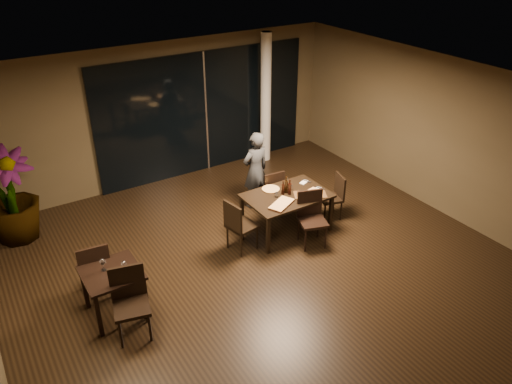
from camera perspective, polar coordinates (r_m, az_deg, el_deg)
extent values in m
plane|color=black|center=(8.40, 0.96, -8.83)|extent=(8.00, 8.00, 0.00)
cube|color=#473C26|center=(10.90, -10.81, 8.83)|extent=(8.00, 0.10, 3.00)
cube|color=#473C26|center=(5.37, 26.66, -17.62)|extent=(8.00, 0.10, 3.00)
cube|color=#473C26|center=(10.18, 20.62, 6.00)|extent=(0.10, 8.00, 3.00)
cube|color=silver|center=(6.98, 1.16, 11.20)|extent=(8.00, 8.00, 0.04)
cube|color=black|center=(11.25, -5.82, 9.02)|extent=(5.00, 0.06, 2.70)
cylinder|color=silver|center=(11.61, 1.12, 10.57)|extent=(0.24, 0.24, 3.00)
cube|color=black|center=(9.03, 3.54, -0.43)|extent=(1.50, 1.00, 0.04)
cube|color=black|center=(8.58, 1.40, -5.04)|extent=(0.06, 0.06, 0.71)
cube|color=black|center=(9.30, 8.52, -2.46)|extent=(0.06, 0.06, 0.71)
cube|color=black|center=(9.21, -1.62, -2.45)|extent=(0.06, 0.06, 0.71)
cube|color=black|center=(9.88, 5.27, -0.23)|extent=(0.06, 0.06, 0.71)
cube|color=black|center=(7.43, -16.22, -8.86)|extent=(0.80, 0.80, 0.04)
cube|color=black|center=(7.35, -17.55, -13.36)|extent=(0.06, 0.06, 0.71)
cube|color=black|center=(7.47, -12.50, -11.78)|extent=(0.06, 0.06, 0.71)
cube|color=black|center=(7.88, -18.99, -10.40)|extent=(0.06, 0.06, 0.71)
cube|color=black|center=(7.99, -14.28, -8.99)|extent=(0.06, 0.06, 0.71)
cube|color=black|center=(9.74, 1.53, 0.03)|extent=(0.46, 0.46, 0.05)
cylinder|color=black|center=(10.06, 1.89, -0.42)|extent=(0.04, 0.04, 0.44)
cylinder|color=black|center=(9.91, 0.12, -0.89)|extent=(0.04, 0.04, 0.44)
cylinder|color=black|center=(9.80, 2.92, -1.31)|extent=(0.04, 0.04, 0.44)
cylinder|color=black|center=(9.64, 1.11, -1.81)|extent=(0.04, 0.04, 0.44)
cube|color=black|center=(9.48, 2.13, 0.83)|extent=(0.43, 0.07, 0.49)
cube|color=black|center=(8.80, 6.49, -3.39)|extent=(0.58, 0.58, 0.05)
cylinder|color=black|center=(8.73, 5.66, -5.49)|extent=(0.04, 0.04, 0.47)
cylinder|color=black|center=(8.84, 7.96, -5.14)|extent=(0.04, 0.04, 0.47)
cylinder|color=black|center=(9.02, 4.89, -4.20)|extent=(0.04, 0.04, 0.47)
cylinder|color=black|center=(9.13, 7.12, -3.87)|extent=(0.04, 0.04, 0.47)
cube|color=black|center=(8.84, 6.13, -1.27)|extent=(0.45, 0.18, 0.52)
cube|color=black|center=(8.64, -1.60, -3.90)|extent=(0.52, 0.52, 0.05)
cylinder|color=black|center=(8.76, 0.13, -5.22)|extent=(0.04, 0.04, 0.46)
cylinder|color=black|center=(8.99, -1.46, -4.24)|extent=(0.04, 0.04, 0.46)
cylinder|color=black|center=(8.56, -1.70, -6.15)|extent=(0.04, 0.04, 0.46)
cylinder|color=black|center=(8.79, -3.28, -5.12)|extent=(0.04, 0.04, 0.46)
cube|color=black|center=(8.40, -2.68, -2.94)|extent=(0.12, 0.45, 0.51)
cube|color=black|center=(9.67, 8.47, -0.71)|extent=(0.51, 0.51, 0.05)
cylinder|color=black|center=(9.84, 7.10, -1.44)|extent=(0.03, 0.03, 0.42)
cylinder|color=black|center=(9.58, 7.87, -2.41)|extent=(0.03, 0.03, 0.42)
cylinder|color=black|center=(9.97, 8.87, -1.16)|extent=(0.03, 0.03, 0.42)
cylinder|color=black|center=(9.71, 9.68, -2.11)|extent=(0.03, 0.03, 0.42)
cube|color=black|center=(9.63, 9.58, 0.65)|extent=(0.15, 0.40, 0.47)
cube|color=black|center=(8.03, -17.99, -8.34)|extent=(0.50, 0.50, 0.05)
cylinder|color=black|center=(8.33, -16.70, -8.63)|extent=(0.04, 0.04, 0.47)
cylinder|color=black|center=(8.31, -19.25, -9.20)|extent=(0.04, 0.04, 0.47)
cylinder|color=black|center=(8.03, -16.18, -10.12)|extent=(0.04, 0.04, 0.47)
cylinder|color=black|center=(8.01, -18.83, -10.73)|extent=(0.04, 0.04, 0.47)
cube|color=black|center=(7.71, -18.01, -7.66)|extent=(0.46, 0.09, 0.52)
cube|color=black|center=(7.16, -14.04, -12.67)|extent=(0.58, 0.58, 0.05)
cylinder|color=black|center=(7.18, -15.23, -15.39)|extent=(0.04, 0.04, 0.49)
cylinder|color=black|center=(7.18, -12.03, -14.88)|extent=(0.04, 0.04, 0.49)
cylinder|color=black|center=(7.47, -15.51, -13.36)|extent=(0.04, 0.04, 0.49)
cylinder|color=black|center=(7.47, -12.46, -12.88)|extent=(0.04, 0.04, 0.49)
cube|color=black|center=(7.16, -14.49, -9.92)|extent=(0.48, 0.15, 0.54)
imported|color=#2A2C2F|center=(9.80, -0.06, 2.51)|extent=(0.56, 0.40, 1.58)
imported|color=#1F4617|center=(9.73, -26.33, -0.44)|extent=(1.18, 1.18, 1.72)
cube|color=#4B2818|center=(8.69, 2.93, -1.47)|extent=(0.57, 0.46, 0.01)
cube|color=#452B16|center=(9.05, 6.20, -0.30)|extent=(0.65, 0.53, 0.01)
cylinder|color=#B02713|center=(9.18, 1.70, 0.33)|extent=(0.32, 0.32, 0.01)
cylinder|color=white|center=(8.93, 2.36, -0.31)|extent=(0.07, 0.07, 0.08)
cylinder|color=white|center=(9.18, 3.98, 0.51)|extent=(0.07, 0.07, 0.08)
cube|color=silver|center=(9.24, 7.00, 0.32)|extent=(0.20, 0.16, 0.01)
cube|color=white|center=(9.46, 5.51, 1.12)|extent=(0.20, 0.16, 0.01)
cube|color=white|center=(7.26, -15.15, -9.42)|extent=(0.20, 0.15, 0.01)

